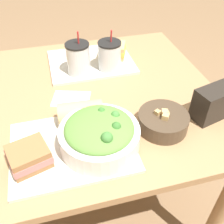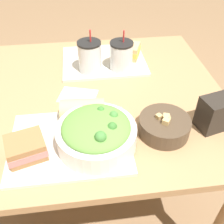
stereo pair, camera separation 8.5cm
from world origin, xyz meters
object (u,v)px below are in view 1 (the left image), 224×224
at_px(salad_bowl, 100,134).
at_px(chip_bag, 215,103).
at_px(baguette_near, 80,112).
at_px(napkin_folded, 71,99).
at_px(soup_bowl, 163,121).
at_px(drink_cup_dark, 78,59).
at_px(sandwich_near, 29,156).
at_px(drink_cup_red, 110,56).
at_px(sandwich_far, 113,50).

xyz_separation_m(salad_bowl, chip_bag, (0.43, 0.05, -0.00)).
bearing_deg(baguette_near, napkin_folded, 9.68).
height_order(soup_bowl, chip_bag, chip_bag).
bearing_deg(napkin_folded, drink_cup_dark, 69.61).
distance_m(salad_bowl, baguette_near, 0.14).
bearing_deg(sandwich_near, drink_cup_dark, 47.72).
relative_size(soup_bowl, baguette_near, 1.10).
xyz_separation_m(drink_cup_red, napkin_folded, (-0.20, -0.17, -0.07)).
height_order(drink_cup_red, chip_bag, drink_cup_red).
bearing_deg(salad_bowl, chip_bag, 6.69).
bearing_deg(salad_bowl, soup_bowl, 9.10).
bearing_deg(drink_cup_red, sandwich_near, -128.08).
height_order(baguette_near, napkin_folded, baguette_near).
height_order(soup_bowl, drink_cup_dark, drink_cup_dark).
bearing_deg(sandwich_near, soup_bowl, -9.66).
distance_m(sandwich_far, chip_bag, 0.55).
height_order(sandwich_near, drink_cup_dark, drink_cup_dark).
height_order(drink_cup_dark, chip_bag, drink_cup_dark).
xyz_separation_m(sandwich_near, baguette_near, (0.18, 0.15, 0.01)).
xyz_separation_m(soup_bowl, sandwich_near, (-0.45, -0.05, 0.01)).
bearing_deg(baguette_near, soup_bowl, -105.09).
height_order(sandwich_far, chip_bag, chip_bag).
bearing_deg(soup_bowl, chip_bag, 3.87).
bearing_deg(chip_bag, baguette_near, 156.12).
bearing_deg(baguette_near, salad_bowl, -158.85).
bearing_deg(chip_bag, drink_cup_dark, 122.59).
bearing_deg(soup_bowl, sandwich_far, 94.44).
relative_size(soup_bowl, chip_bag, 1.03).
height_order(salad_bowl, drink_cup_red, drink_cup_red).
xyz_separation_m(sandwich_near, napkin_folded, (0.16, 0.29, -0.04)).
distance_m(soup_bowl, napkin_folded, 0.37).
distance_m(drink_cup_dark, napkin_folded, 0.19).
distance_m(sandwich_far, napkin_folded, 0.37).
distance_m(sandwich_far, drink_cup_red, 0.11).
xyz_separation_m(salad_bowl, sandwich_far, (0.19, 0.55, -0.02)).
bearing_deg(napkin_folded, sandwich_far, 47.83).
distance_m(baguette_near, chip_bag, 0.48).
height_order(drink_cup_dark, drink_cup_red, drink_cup_dark).
distance_m(baguette_near, drink_cup_dark, 0.32).
bearing_deg(drink_cup_red, sandwich_far, 66.90).
relative_size(soup_bowl, drink_cup_red, 0.95).
xyz_separation_m(sandwich_near, sandwich_far, (0.41, 0.57, 0.00)).
bearing_deg(napkin_folded, chip_bag, -25.25).
bearing_deg(soup_bowl, napkin_folded, 139.69).
distance_m(drink_cup_dark, drink_cup_red, 0.14).
distance_m(salad_bowl, drink_cup_dark, 0.45).
distance_m(baguette_near, sandwich_far, 0.48).
bearing_deg(chip_bag, sandwich_far, 101.47).
xyz_separation_m(soup_bowl, drink_cup_red, (-0.08, 0.41, 0.04)).
xyz_separation_m(sandwich_far, drink_cup_dark, (-0.18, -0.10, 0.03)).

